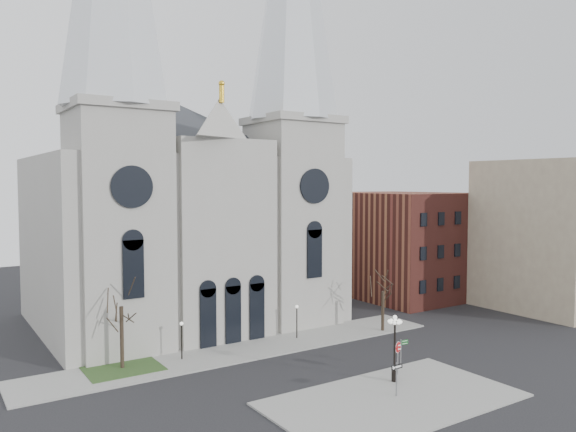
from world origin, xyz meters
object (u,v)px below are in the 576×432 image
globe_lamp (395,340)px  one_way_sign (397,374)px  street_name_sign (402,351)px  stop_sign (398,351)px

globe_lamp → one_way_sign: (-1.96, -2.23, -1.62)m
globe_lamp → one_way_sign: size_ratio=2.13×
street_name_sign → stop_sign: bearing=-138.0°
street_name_sign → globe_lamp: bearing=-137.0°
stop_sign → street_name_sign: stop_sign is taller
one_way_sign → street_name_sign: one_way_sign is taller
globe_lamp → street_name_sign: 3.90m
stop_sign → globe_lamp: bearing=-140.3°
globe_lamp → one_way_sign: globe_lamp is taller
one_way_sign → globe_lamp: bearing=47.8°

